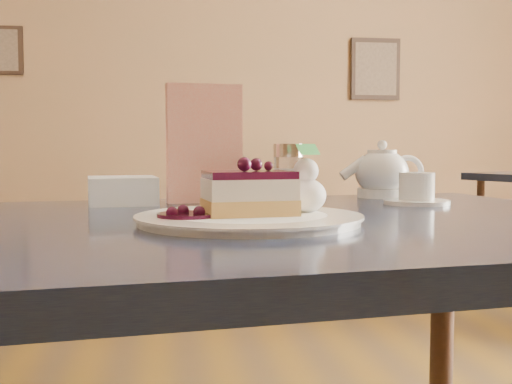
{
  "coord_description": "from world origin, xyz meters",
  "views": [
    {
      "loc": [
        -0.1,
        -0.65,
        0.9
      ],
      "look_at": [
        0.02,
        0.18,
        0.84
      ],
      "focal_mm": 45.0,
      "sensor_mm": 36.0,
      "label": 1
    }
  ],
  "objects": [
    {
      "name": "main_table",
      "position": [
        0.01,
        0.3,
        0.71
      ],
      "size": [
        1.35,
        0.99,
        0.79
      ],
      "rotation": [
        0.0,
        0.0,
        0.12
      ],
      "color": "#1E2A3A",
      "rests_on": "ground"
    },
    {
      "name": "napkin_stack",
      "position": [
        -0.18,
        0.59,
        0.81
      ],
      "size": [
        0.14,
        0.14,
        0.05
      ],
      "primitive_type": "cube",
      "rotation": [
        0.0,
        0.0,
        0.12
      ],
      "color": "white",
      "rests_on": "main_table"
    },
    {
      "name": "berry_sauce",
      "position": [
        -0.07,
        0.23,
        0.8
      ],
      "size": [
        0.08,
        0.08,
        0.01
      ],
      "primitive_type": "cylinder",
      "color": "black",
      "rests_on": "dessert_plate"
    },
    {
      "name": "cheesecake_slice",
      "position": [
        0.02,
        0.25,
        0.83
      ],
      "size": [
        0.14,
        0.1,
        0.06
      ],
      "rotation": [
        0.0,
        0.0,
        0.12
      ],
      "color": "#DDA853",
      "rests_on": "dessert_plate"
    },
    {
      "name": "sugar_shaker",
      "position": [
        0.15,
        0.61,
        0.85
      ],
      "size": [
        0.06,
        0.06,
        0.12
      ],
      "color": "white",
      "rests_on": "main_table"
    },
    {
      "name": "tea_set",
      "position": [
        0.37,
        0.65,
        0.83
      ],
      "size": [
        0.18,
        0.29,
        0.11
      ],
      "color": "white",
      "rests_on": "main_table"
    },
    {
      "name": "dessert_plate",
      "position": [
        0.02,
        0.25,
        0.79
      ],
      "size": [
        0.32,
        0.32,
        0.01
      ],
      "primitive_type": "cylinder",
      "color": "white",
      "rests_on": "main_table"
    },
    {
      "name": "menu_card",
      "position": [
        -0.02,
        0.61,
        0.9
      ],
      "size": [
        0.15,
        0.05,
        0.23
      ],
      "primitive_type": "cube",
      "rotation": [
        0.0,
        0.0,
        0.12
      ],
      "color": "beige",
      "rests_on": "main_table"
    },
    {
      "name": "whipped_cream",
      "position": [
        0.11,
        0.27,
        0.83
      ],
      "size": [
        0.06,
        0.06,
        0.05
      ],
      "color": "white",
      "rests_on": "dessert_plate"
    }
  ]
}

